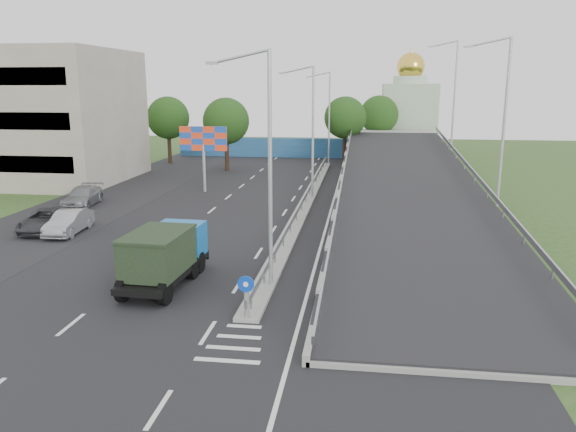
% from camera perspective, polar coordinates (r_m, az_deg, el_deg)
% --- Properties ---
extents(ground, '(160.00, 160.00, 0.00)m').
position_cam_1_polar(ground, '(19.89, -5.52, -13.19)').
color(ground, '#2D4C1E').
rests_on(ground, ground).
extents(road_surface, '(26.00, 90.00, 0.04)m').
position_cam_1_polar(road_surface, '(39.03, -3.17, 0.08)').
color(road_surface, black).
rests_on(road_surface, ground).
extents(parking_strip, '(8.00, 90.00, 0.05)m').
position_cam_1_polar(parking_strip, '(43.36, -20.30, 0.60)').
color(parking_strip, black).
rests_on(parking_strip, ground).
extents(median, '(1.00, 44.00, 0.20)m').
position_cam_1_polar(median, '(42.44, 1.83, 1.30)').
color(median, gray).
rests_on(median, ground).
extents(overpass_ramp, '(10.00, 50.00, 3.50)m').
position_cam_1_polar(overpass_ramp, '(42.05, 12.08, 3.19)').
color(overpass_ramp, gray).
rests_on(overpass_ramp, ground).
extents(median_guardrail, '(0.09, 44.00, 0.71)m').
position_cam_1_polar(median_guardrail, '(42.32, 1.83, 2.16)').
color(median_guardrail, gray).
rests_on(median_guardrail, median).
extents(sign_bollard, '(0.64, 0.23, 1.67)m').
position_cam_1_polar(sign_bollard, '(21.41, -4.25, -8.16)').
color(sign_bollard, black).
rests_on(sign_bollard, median).
extents(lamp_post_near, '(2.74, 0.18, 10.08)m').
position_cam_1_polar(lamp_post_near, '(23.88, -2.29, 5.93)').
color(lamp_post_near, '#B2B5B7').
rests_on(lamp_post_near, median).
extents(lamp_post_mid, '(2.74, 0.18, 10.08)m').
position_cam_1_polar(lamp_post_mid, '(43.63, 2.30, 9.19)').
color(lamp_post_mid, '#B2B5B7').
rests_on(lamp_post_mid, median).
extents(lamp_post_far, '(2.74, 0.18, 10.08)m').
position_cam_1_polar(lamp_post_far, '(63.53, 4.04, 10.40)').
color(lamp_post_far, '#B2B5B7').
rests_on(lamp_post_far, median).
extents(blue_wall, '(30.00, 0.50, 2.40)m').
position_cam_1_polar(blue_wall, '(70.23, 0.94, 6.92)').
color(blue_wall, '#22547C').
rests_on(blue_wall, ground).
extents(church, '(7.00, 7.00, 13.80)m').
position_cam_1_polar(church, '(77.62, 12.16, 10.27)').
color(church, '#B2CCAD').
rests_on(church, ground).
extents(billboard, '(4.00, 0.24, 5.50)m').
position_cam_1_polar(billboard, '(47.44, -8.59, 7.41)').
color(billboard, '#B2B5B7').
rests_on(billboard, ground).
extents(tree_left_mid, '(4.80, 4.80, 7.60)m').
position_cam_1_polar(tree_left_mid, '(59.18, -6.31, 9.54)').
color(tree_left_mid, black).
rests_on(tree_left_mid, ground).
extents(tree_median_far, '(4.80, 4.80, 7.60)m').
position_cam_1_polar(tree_median_far, '(65.47, 5.83, 9.89)').
color(tree_median_far, black).
rests_on(tree_median_far, ground).
extents(tree_left_far, '(4.80, 4.80, 7.60)m').
position_cam_1_polar(tree_left_far, '(66.27, -12.08, 9.71)').
color(tree_left_far, black).
rests_on(tree_left_far, ground).
extents(tree_ramp_far, '(4.80, 4.80, 7.60)m').
position_cam_1_polar(tree_ramp_far, '(72.44, 9.24, 10.10)').
color(tree_ramp_far, black).
rests_on(tree_ramp_far, ground).
extents(dump_truck, '(2.52, 6.04, 2.62)m').
position_cam_1_polar(dump_truck, '(25.80, -12.40, -3.74)').
color(dump_truck, black).
rests_on(dump_truck, ground).
extents(parked_car_b, '(1.80, 4.40, 1.42)m').
position_cam_1_polar(parked_car_b, '(36.53, -21.38, -0.58)').
color(parked_car_b, gray).
rests_on(parked_car_b, ground).
extents(parked_car_c, '(2.91, 5.06, 1.33)m').
position_cam_1_polar(parked_car_c, '(37.81, -23.41, -0.39)').
color(parked_car_c, '#2E2F33').
rests_on(parked_car_c, ground).
extents(parked_car_d, '(2.58, 5.06, 1.41)m').
position_cam_1_polar(parked_car_d, '(44.64, -20.15, 1.87)').
color(parked_car_d, gray).
rests_on(parked_car_d, ground).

